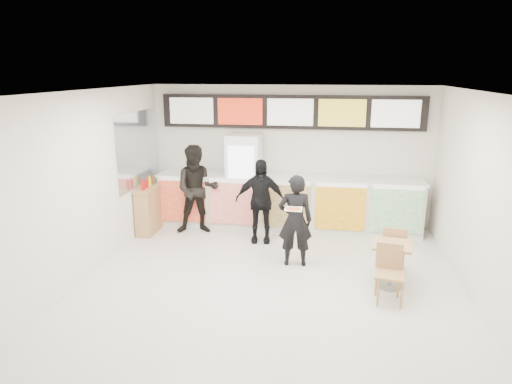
% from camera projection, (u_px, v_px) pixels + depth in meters
% --- Properties ---
extents(floor, '(7.00, 7.00, 0.00)m').
position_uv_depth(floor, '(267.00, 296.00, 6.88)').
color(floor, beige).
rests_on(floor, ground).
extents(ceiling, '(7.00, 7.00, 0.00)m').
position_uv_depth(ceiling, '(269.00, 93.00, 6.11)').
color(ceiling, white).
rests_on(ceiling, wall_back).
extents(wall_back, '(6.00, 0.00, 6.00)m').
position_uv_depth(wall_back, '(290.00, 156.00, 9.83)').
color(wall_back, silver).
rests_on(wall_back, floor).
extents(wall_left, '(0.00, 7.00, 7.00)m').
position_uv_depth(wall_left, '(73.00, 192.00, 6.96)').
color(wall_left, silver).
rests_on(wall_left, floor).
extents(wall_right, '(0.00, 7.00, 7.00)m').
position_uv_depth(wall_right, '(492.00, 210.00, 6.03)').
color(wall_right, silver).
rests_on(wall_right, floor).
extents(service_counter, '(5.56, 0.77, 1.14)m').
position_uv_depth(service_counter, '(287.00, 203.00, 9.68)').
color(service_counter, silver).
rests_on(service_counter, floor).
extents(menu_board, '(5.50, 0.14, 0.70)m').
position_uv_depth(menu_board, '(290.00, 112.00, 9.50)').
color(menu_board, black).
rests_on(menu_board, wall_back).
extents(drinks_fridge, '(0.70, 0.67, 2.00)m').
position_uv_depth(drinks_fridge, '(244.00, 181.00, 9.73)').
color(drinks_fridge, white).
rests_on(drinks_fridge, floor).
extents(mirror_panel, '(0.01, 2.00, 1.50)m').
position_uv_depth(mirror_panel, '(138.00, 149.00, 9.23)').
color(mirror_panel, '#B2B7BF').
rests_on(mirror_panel, wall_left).
extents(customer_main, '(0.63, 0.45, 1.61)m').
position_uv_depth(customer_main, '(295.00, 221.00, 7.79)').
color(customer_main, black).
rests_on(customer_main, floor).
extents(customer_left, '(1.03, 0.88, 1.84)m').
position_uv_depth(customer_left, '(197.00, 190.00, 9.36)').
color(customer_left, black).
rests_on(customer_left, floor).
extents(customer_mid, '(1.00, 0.49, 1.66)m').
position_uv_depth(customer_mid, '(260.00, 201.00, 8.88)').
color(customer_mid, black).
rests_on(customer_mid, floor).
extents(pizza_slice, '(0.36, 0.36, 0.02)m').
position_uv_depth(pizza_slice, '(293.00, 209.00, 7.27)').
color(pizza_slice, beige).
rests_on(pizza_slice, customer_main).
extents(cafe_table, '(0.65, 1.50, 0.85)m').
position_uv_depth(cafe_table, '(391.00, 257.00, 7.06)').
color(cafe_table, '#B57C53').
rests_on(cafe_table, floor).
extents(condiment_ledge, '(0.35, 0.86, 1.15)m').
position_uv_depth(condiment_ledge, '(149.00, 209.00, 9.49)').
color(condiment_ledge, '#B57C53').
rests_on(condiment_ledge, floor).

